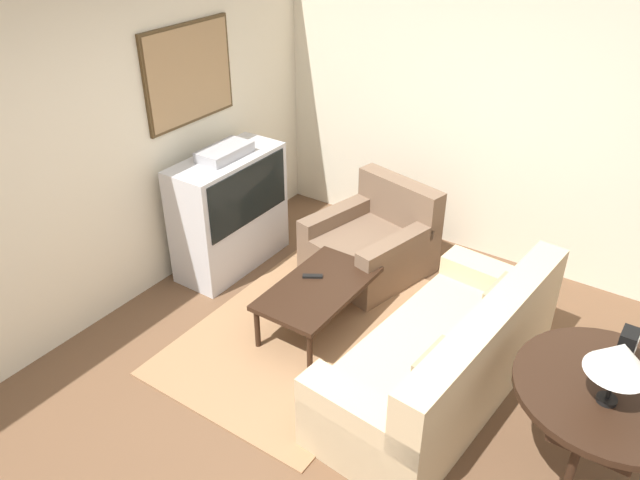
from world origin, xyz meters
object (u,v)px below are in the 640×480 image
armchair (372,245)px  coffee_table (318,290)px  tv (230,211)px  console_table (610,397)px  table_lamp (620,358)px  couch (445,361)px  mantel_clock (626,348)px

armchair → coffee_table: size_ratio=1.09×
tv → console_table: 3.45m
table_lamp → armchair: bearing=58.2°
coffee_table → table_lamp: (-0.41, -2.17, 0.69)m
armchair → table_lamp: 2.75m
couch → table_lamp: 1.30m
console_table → mantel_clock: 0.30m
tv → mantel_clock: size_ratio=4.93×
coffee_table → couch: bearing=-96.4°
console_table → mantel_clock: mantel_clock is taller
couch → coffee_table: (0.13, 1.15, 0.06)m
couch → console_table: 1.11m
tv → armchair: 1.33m
tv → console_table: size_ratio=1.10×
coffee_table → armchair: bearing=4.2°
couch → table_lamp: size_ratio=5.15×
armchair → couch: bearing=-29.1°
couch → console_table: bearing=85.9°
couch → coffee_table: couch is taller
table_lamp → couch: bearing=74.5°
couch → mantel_clock: (0.07, -1.03, 0.56)m
tv → mantel_clock: (-0.39, -3.38, 0.31)m
armchair → coffee_table: 0.98m
tv → coffee_table: size_ratio=1.12×
tv → couch: 2.41m
tv → table_lamp: (-0.75, -3.38, 0.50)m
coffee_table → mantel_clock: (-0.06, -2.17, 0.50)m
couch → table_lamp: table_lamp is taller
console_table → mantel_clock: (0.24, 0.01, 0.19)m
tv → couch: tv is taller
tv → mantel_clock: 3.42m
armchair → table_lamp: size_ratio=2.83×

